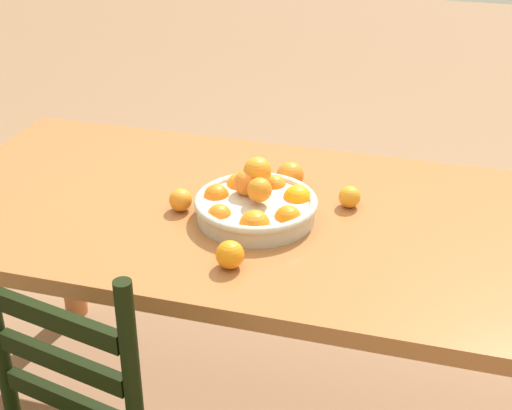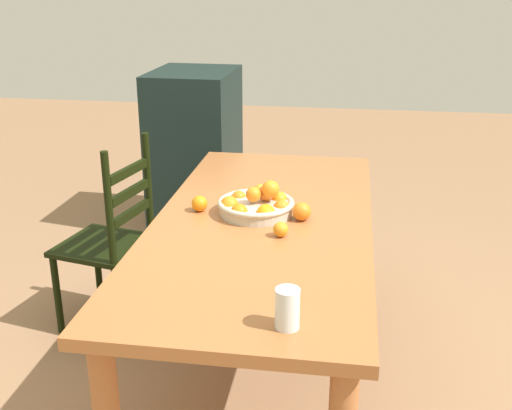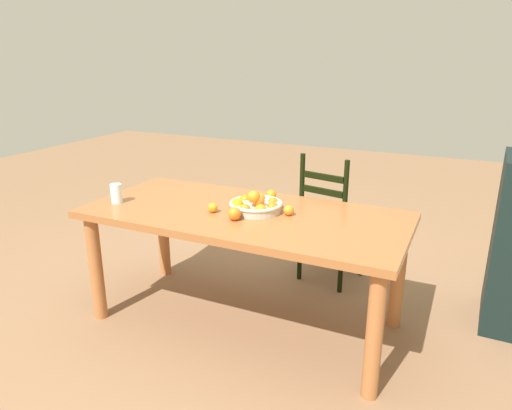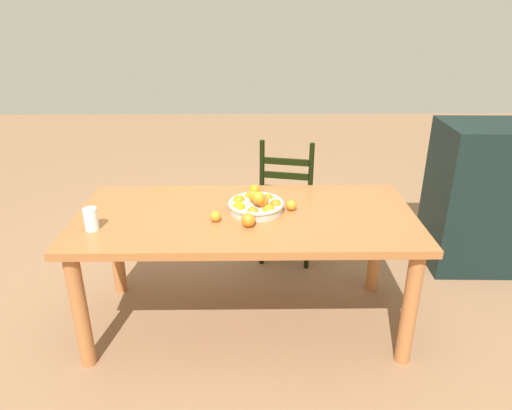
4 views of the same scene
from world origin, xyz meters
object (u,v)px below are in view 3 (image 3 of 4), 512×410
object	(u,v)px
dining_table	(244,227)
orange_loose_2	(271,195)
orange_loose_1	(234,214)
drinking_glass	(116,193)
orange_loose_3	(289,210)
chair_near_window	(330,223)
fruit_bowl	(256,205)
orange_loose_0	(213,208)

from	to	relation	value
dining_table	orange_loose_2	world-z (taller)	orange_loose_2
orange_loose_1	drinking_glass	world-z (taller)	drinking_glass
drinking_glass	dining_table	bearing A→B (deg)	12.94
orange_loose_3	drinking_glass	bearing A→B (deg)	-167.59
dining_table	chair_near_window	xyz separation A→B (m)	(0.32, 0.82, -0.20)
chair_near_window	orange_loose_3	distance (m)	0.84
chair_near_window	drinking_glass	distance (m)	1.57
orange_loose_2	fruit_bowl	bearing A→B (deg)	-88.61
orange_loose_2	drinking_glass	bearing A→B (deg)	-151.73
chair_near_window	orange_loose_2	distance (m)	0.68
chair_near_window	dining_table	bearing A→B (deg)	81.03
orange_loose_1	orange_loose_0	bearing A→B (deg)	159.95
fruit_bowl	orange_loose_2	distance (m)	0.25
orange_loose_0	orange_loose_2	size ratio (longest dim) A/B	0.87
orange_loose_3	orange_loose_2	bearing A→B (deg)	132.61
chair_near_window	orange_loose_3	bearing A→B (deg)	98.90
dining_table	chair_near_window	size ratio (longest dim) A/B	1.97
chair_near_window	fruit_bowl	xyz separation A→B (m)	(-0.25, -0.78, 0.34)
dining_table	fruit_bowl	xyz separation A→B (m)	(0.06, 0.03, 0.14)
dining_table	fruit_bowl	bearing A→B (deg)	29.16
chair_near_window	orange_loose_3	size ratio (longest dim) A/B	15.96
chair_near_window	fruit_bowl	size ratio (longest dim) A/B	3.03
dining_table	chair_near_window	bearing A→B (deg)	68.88
chair_near_window	orange_loose_1	world-z (taller)	chair_near_window
dining_table	drinking_glass	distance (m)	0.87
dining_table	chair_near_window	world-z (taller)	chair_near_window
fruit_bowl	orange_loose_3	size ratio (longest dim) A/B	5.26
orange_loose_1	drinking_glass	distance (m)	0.85
chair_near_window	orange_loose_0	xyz separation A→B (m)	(-0.48, -0.91, 0.33)
orange_loose_1	orange_loose_2	world-z (taller)	orange_loose_1
dining_table	orange_loose_3	world-z (taller)	orange_loose_3
orange_loose_2	dining_table	bearing A→B (deg)	-101.15
orange_loose_0	orange_loose_3	size ratio (longest dim) A/B	0.97
chair_near_window	orange_loose_2	xyz separation A→B (m)	(-0.26, -0.53, 0.34)
orange_loose_3	orange_loose_0	bearing A→B (deg)	-161.51
drinking_glass	chair_near_window	bearing A→B (deg)	41.32
drinking_glass	orange_loose_1	bearing A→B (deg)	1.93
orange_loose_3	drinking_glass	distance (m)	1.13
dining_table	orange_loose_1	size ratio (longest dim) A/B	25.19
chair_near_window	orange_loose_3	world-z (taller)	chair_near_window
orange_loose_1	orange_loose_3	size ratio (longest dim) A/B	1.25
dining_table	orange_loose_3	size ratio (longest dim) A/B	31.49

